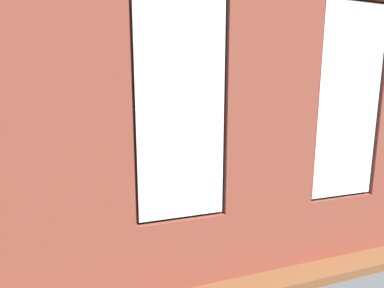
{
  "coord_description": "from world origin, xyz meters",
  "views": [
    {
      "loc": [
        1.75,
        5.5,
        1.97
      ],
      "look_at": [
        0.05,
        0.4,
        1.02
      ],
      "focal_mm": 28.0,
      "sensor_mm": 36.0,
      "label": 1
    }
  ],
  "objects_px": {
    "potted_plant_corner_near_left": "(248,139)",
    "potted_plant_between_couches": "(307,192)",
    "cup_ceramic": "(158,170)",
    "potted_plant_near_tv": "(68,172)",
    "table_plant_small": "(177,163)",
    "papasan_chair": "(166,152)",
    "potted_plant_foreground_right": "(64,145)",
    "couch_left": "(295,167)",
    "coffee_table": "(177,171)",
    "couch_by_window": "(213,221)",
    "candle_jar": "(193,163)",
    "tv_flatscreen": "(38,147)",
    "remote_silver": "(168,168)",
    "remote_gray": "(184,170)",
    "potted_plant_beside_window_right": "(87,200)",
    "media_console": "(41,182)",
    "potted_plant_by_left_couch": "(248,150)"
  },
  "relations": [
    {
      "from": "potted_plant_corner_near_left",
      "to": "potted_plant_between_couches",
      "type": "xyz_separation_m",
      "value": [
        1.42,
        4.31,
        -0.05
      ]
    },
    {
      "from": "cup_ceramic",
      "to": "potted_plant_near_tv",
      "type": "xyz_separation_m",
      "value": [
        1.58,
        0.56,
        0.23
      ]
    },
    {
      "from": "table_plant_small",
      "to": "potted_plant_corner_near_left",
      "type": "height_order",
      "value": "potted_plant_corner_near_left"
    },
    {
      "from": "papasan_chair",
      "to": "table_plant_small",
      "type": "bearing_deg",
      "value": 84.54
    },
    {
      "from": "papasan_chair",
      "to": "potted_plant_foreground_right",
      "type": "distance_m",
      "value": 2.45
    },
    {
      "from": "couch_left",
      "to": "papasan_chair",
      "type": "distance_m",
      "value": 3.09
    },
    {
      "from": "papasan_chair",
      "to": "cup_ceramic",
      "type": "bearing_deg",
      "value": 71.54
    },
    {
      "from": "couch_left",
      "to": "papasan_chair",
      "type": "height_order",
      "value": "couch_left"
    },
    {
      "from": "coffee_table",
      "to": "potted_plant_near_tv",
      "type": "bearing_deg",
      "value": 19.22
    },
    {
      "from": "couch_by_window",
      "to": "candle_jar",
      "type": "relative_size",
      "value": 16.17
    },
    {
      "from": "coffee_table",
      "to": "tv_flatscreen",
      "type": "xyz_separation_m",
      "value": [
        2.55,
        -0.33,
        0.6
      ]
    },
    {
      "from": "coffee_table",
      "to": "papasan_chair",
      "type": "xyz_separation_m",
      "value": [
        -0.15,
        -1.56,
        0.08
      ]
    },
    {
      "from": "coffee_table",
      "to": "potted_plant_foreground_right",
      "type": "relative_size",
      "value": 1.01
    },
    {
      "from": "table_plant_small",
      "to": "remote_silver",
      "type": "relative_size",
      "value": 1.29
    },
    {
      "from": "cup_ceramic",
      "to": "remote_gray",
      "type": "relative_size",
      "value": 0.61
    },
    {
      "from": "remote_gray",
      "to": "papasan_chair",
      "type": "height_order",
      "value": "papasan_chair"
    },
    {
      "from": "tv_flatscreen",
      "to": "potted_plant_corner_near_left",
      "type": "relative_size",
      "value": 0.87
    },
    {
      "from": "coffee_table",
      "to": "papasan_chair",
      "type": "distance_m",
      "value": 1.57
    },
    {
      "from": "table_plant_small",
      "to": "papasan_chair",
      "type": "distance_m",
      "value": 1.57
    },
    {
      "from": "remote_gray",
      "to": "papasan_chair",
      "type": "bearing_deg",
      "value": -68.18
    },
    {
      "from": "tv_flatscreen",
      "to": "potted_plant_beside_window_right",
      "type": "xyz_separation_m",
      "value": [
        -0.88,
        2.75,
        -0.14
      ]
    },
    {
      "from": "couch_left",
      "to": "potted_plant_near_tv",
      "type": "distance_m",
      "value": 4.59
    },
    {
      "from": "potted_plant_beside_window_right",
      "to": "potted_plant_foreground_right",
      "type": "bearing_deg",
      "value": -82.44
    },
    {
      "from": "coffee_table",
      "to": "potted_plant_beside_window_right",
      "type": "distance_m",
      "value": 2.97
    },
    {
      "from": "remote_silver",
      "to": "potted_plant_between_couches",
      "type": "distance_m",
      "value": 2.81
    },
    {
      "from": "coffee_table",
      "to": "remote_gray",
      "type": "distance_m",
      "value": 0.18
    },
    {
      "from": "remote_silver",
      "to": "media_console",
      "type": "height_order",
      "value": "media_console"
    },
    {
      "from": "potted_plant_foreground_right",
      "to": "candle_jar",
      "type": "bearing_deg",
      "value": 145.14
    },
    {
      "from": "table_plant_small",
      "to": "papasan_chair",
      "type": "xyz_separation_m",
      "value": [
        -0.15,
        -1.56,
        -0.09
      ]
    },
    {
      "from": "tv_flatscreen",
      "to": "potted_plant_near_tv",
      "type": "height_order",
      "value": "tv_flatscreen"
    },
    {
      "from": "potted_plant_between_couches",
      "to": "candle_jar",
      "type": "bearing_deg",
      "value": -69.32
    },
    {
      "from": "media_console",
      "to": "potted_plant_corner_near_left",
      "type": "xyz_separation_m",
      "value": [
        -5.27,
        -1.7,
        0.3
      ]
    },
    {
      "from": "couch_left",
      "to": "potted_plant_foreground_right",
      "type": "relative_size",
      "value": 1.36
    },
    {
      "from": "candle_jar",
      "to": "table_plant_small",
      "type": "bearing_deg",
      "value": 21.82
    },
    {
      "from": "candle_jar",
      "to": "potted_plant_by_left_couch",
      "type": "distance_m",
      "value": 1.99
    },
    {
      "from": "cup_ceramic",
      "to": "potted_plant_between_couches",
      "type": "bearing_deg",
      "value": 128.55
    },
    {
      "from": "remote_silver",
      "to": "potted_plant_between_couches",
      "type": "relative_size",
      "value": 0.15
    },
    {
      "from": "couch_left",
      "to": "table_plant_small",
      "type": "bearing_deg",
      "value": -97.36
    },
    {
      "from": "couch_left",
      "to": "potted_plant_foreground_right",
      "type": "bearing_deg",
      "value": -115.43
    },
    {
      "from": "potted_plant_corner_near_left",
      "to": "potted_plant_between_couches",
      "type": "bearing_deg",
      "value": 71.76
    },
    {
      "from": "table_plant_small",
      "to": "potted_plant_near_tv",
      "type": "bearing_deg",
      "value": 19.22
    },
    {
      "from": "coffee_table",
      "to": "candle_jar",
      "type": "bearing_deg",
      "value": -158.18
    },
    {
      "from": "coffee_table",
      "to": "table_plant_small",
      "type": "bearing_deg",
      "value": 153.43
    },
    {
      "from": "couch_left",
      "to": "remote_gray",
      "type": "xyz_separation_m",
      "value": [
        2.46,
        -0.22,
        0.1
      ]
    },
    {
      "from": "papasan_chair",
      "to": "potted_plant_beside_window_right",
      "type": "relative_size",
      "value": 0.9
    },
    {
      "from": "couch_left",
      "to": "potted_plant_corner_near_left",
      "type": "bearing_deg",
      "value": 176.74
    },
    {
      "from": "candle_jar",
      "to": "remote_silver",
      "type": "bearing_deg",
      "value": 4.5
    },
    {
      "from": "papasan_chair",
      "to": "potted_plant_by_left_couch",
      "type": "distance_m",
      "value": 2.09
    },
    {
      "from": "couch_by_window",
      "to": "media_console",
      "type": "bearing_deg",
      "value": -48.22
    },
    {
      "from": "candle_jar",
      "to": "papasan_chair",
      "type": "xyz_separation_m",
      "value": [
        0.23,
        -1.41,
        -0.03
      ]
    }
  ]
}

